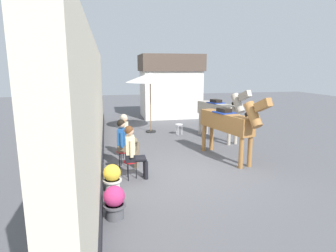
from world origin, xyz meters
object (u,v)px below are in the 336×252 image
object	(u,v)px
seated_visitor_far	(127,133)
spare_stool_white	(179,125)
seated_visitor_near	(133,150)
saddled_horse_far	(219,110)
cafe_parasol	(150,78)
flower_planter_near	(114,202)
flower_planter_middle	(112,177)
saddled_horse_near	(228,122)
seated_visitor_middle	(124,141)

from	to	relation	value
seated_visitor_far	spare_stool_white	size ratio (longest dim) A/B	3.02
seated_visitor_near	saddled_horse_far	world-z (taller)	saddled_horse_far
seated_visitor_far	saddled_horse_far	world-z (taller)	saddled_horse_far
spare_stool_white	cafe_parasol	bearing A→B (deg)	144.88
seated_visitor_near	saddled_horse_far	bearing A→B (deg)	42.95
flower_planter_near	spare_stool_white	bearing A→B (deg)	65.86
seated_visitor_near	flower_planter_middle	distance (m)	0.96
saddled_horse_far	spare_stool_white	size ratio (longest dim) A/B	6.39
flower_planter_near	saddled_horse_near	bearing A→B (deg)	39.61
flower_planter_near	seated_visitor_middle	bearing A→B (deg)	82.29
seated_visitor_far	saddled_horse_near	xyz separation A→B (m)	(3.00, -0.84, 0.38)
seated_visitor_middle	flower_planter_near	xyz separation A→B (m)	(-0.38, -2.82, -0.44)
seated_visitor_far	spare_stool_white	xyz separation A→B (m)	(2.36, 2.67, -0.38)
seated_visitor_near	flower_planter_near	bearing A→B (deg)	-105.56
seated_visitor_middle	flower_planter_near	bearing A→B (deg)	-97.71
saddled_horse_near	saddled_horse_far	bearing A→B (deg)	74.14
saddled_horse_near	spare_stool_white	size ratio (longest dim) A/B	6.41
seated_visitor_far	flower_planter_middle	bearing A→B (deg)	-101.98
flower_planter_near	seated_visitor_near	bearing A→B (deg)	74.44
seated_visitor_near	spare_stool_white	world-z (taller)	seated_visitor_near
saddled_horse_far	cafe_parasol	world-z (taller)	cafe_parasol
seated_visitor_middle	seated_visitor_far	world-z (taller)	same
seated_visitor_near	flower_planter_near	distance (m)	2.02
saddled_horse_near	spare_stool_white	world-z (taller)	saddled_horse_near
cafe_parasol	spare_stool_white	bearing A→B (deg)	-35.12
saddled_horse_far	saddled_horse_near	bearing A→B (deg)	-105.86
seated_visitor_far	flower_planter_near	distance (m)	3.82
cafe_parasol	spare_stool_white	xyz separation A→B (m)	(1.09, -0.76, -1.96)
saddled_horse_near	cafe_parasol	bearing A→B (deg)	112.02
saddled_horse_near	seated_visitor_near	bearing A→B (deg)	-161.25
flower_planter_middle	spare_stool_white	xyz separation A→B (m)	(2.89, 5.18, 0.07)
saddled_horse_near	cafe_parasol	distance (m)	4.76
seated_visitor_far	saddled_horse_near	world-z (taller)	saddled_horse_near
cafe_parasol	seated_visitor_near	bearing A→B (deg)	-103.45
seated_visitor_near	spare_stool_white	distance (m)	5.11
saddled_horse_far	spare_stool_white	xyz separation A→B (m)	(-1.33, 1.10, -0.76)
seated_visitor_near	saddled_horse_far	xyz separation A→B (m)	(3.68, 3.42, 0.38)
seated_visitor_near	cafe_parasol	size ratio (longest dim) A/B	0.54
flower_planter_near	spare_stool_white	world-z (taller)	flower_planter_near
seated_visitor_middle	seated_visitor_near	bearing A→B (deg)	-81.01
seated_visitor_middle	cafe_parasol	xyz separation A→B (m)	(1.41, 4.36, 1.59)
saddled_horse_far	cafe_parasol	bearing A→B (deg)	142.25
spare_stool_white	saddled_horse_far	bearing A→B (deg)	-39.76
saddled_horse_near	saddled_horse_far	world-z (taller)	same
seated_visitor_near	saddled_horse_near	xyz separation A→B (m)	(2.99, 1.02, 0.38)
flower_planter_middle	cafe_parasol	world-z (taller)	cafe_parasol
seated_visitor_middle	saddled_horse_near	bearing A→B (deg)	1.65
saddled_horse_near	flower_planter_middle	xyz separation A→B (m)	(-3.53, -1.67, -0.82)
seated_visitor_far	flower_planter_near	xyz separation A→B (m)	(-0.52, -3.75, -0.44)
saddled_horse_near	cafe_parasol	world-z (taller)	cafe_parasol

